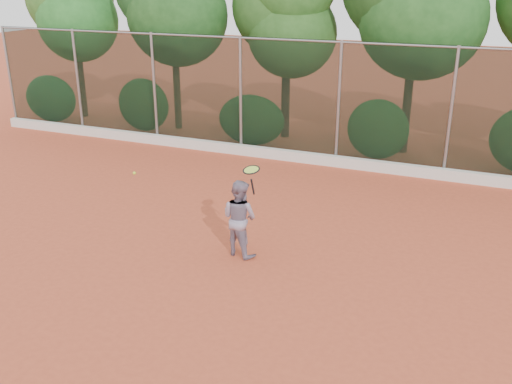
% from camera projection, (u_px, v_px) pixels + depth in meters
% --- Properties ---
extents(ground, '(80.00, 80.00, 0.00)m').
position_uv_depth(ground, '(235.00, 273.00, 10.52)').
color(ground, '#BA4A2C').
rests_on(ground, ground).
extents(concrete_curb, '(24.00, 0.20, 0.30)m').
position_uv_depth(concrete_curb, '(334.00, 161.00, 16.34)').
color(concrete_curb, silver).
rests_on(concrete_curb, ground).
extents(tennis_player, '(0.87, 0.76, 1.53)m').
position_uv_depth(tennis_player, '(240.00, 218.00, 10.98)').
color(tennis_player, gray).
rests_on(tennis_player, ground).
extents(chainlink_fence, '(24.09, 0.09, 3.50)m').
position_uv_depth(chainlink_fence, '(339.00, 101.00, 15.89)').
color(chainlink_fence, black).
rests_on(chainlink_fence, ground).
extents(foliage_backdrop, '(23.70, 3.63, 7.55)m').
position_uv_depth(foliage_backdrop, '(343.00, 2.00, 16.88)').
color(foliage_backdrop, '#462D1B').
rests_on(foliage_backdrop, ground).
extents(tennis_racket, '(0.40, 0.40, 0.57)m').
position_uv_depth(tennis_racket, '(251.00, 172.00, 10.38)').
color(tennis_racket, black).
rests_on(tennis_racket, ground).
extents(tennis_ball_in_flight, '(0.07, 0.07, 0.07)m').
position_uv_depth(tennis_ball_in_flight, '(134.00, 173.00, 10.97)').
color(tennis_ball_in_flight, '#B9CD2E').
rests_on(tennis_ball_in_flight, ground).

